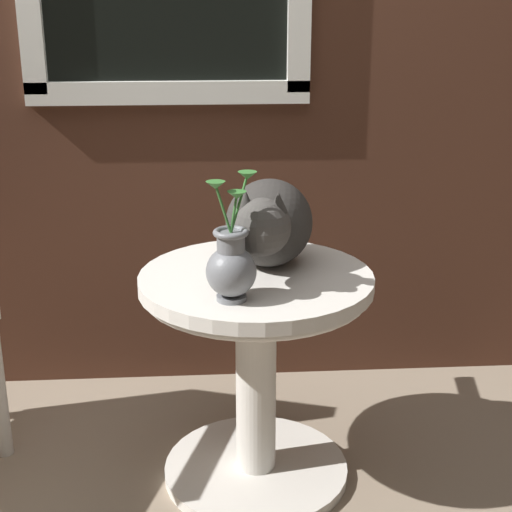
{
  "coord_description": "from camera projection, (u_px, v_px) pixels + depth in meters",
  "views": [
    {
      "loc": [
        0.17,
        -1.59,
        1.27
      ],
      "look_at": [
        0.3,
        0.22,
        0.65
      ],
      "focal_mm": 53.0,
      "sensor_mm": 36.0,
      "label": 1
    }
  ],
  "objects": [
    {
      "name": "wicker_side_table",
      "position": [
        256.0,
        346.0,
        1.99
      ],
      "size": [
        0.6,
        0.6,
        0.6
      ],
      "color": "silver",
      "rests_on": "ground_plane"
    },
    {
      "name": "cat",
      "position": [
        268.0,
        223.0,
        1.95
      ],
      "size": [
        0.27,
        0.55,
        0.24
      ],
      "color": "#33302D",
      "rests_on": "wicker_side_table"
    },
    {
      "name": "pewter_vase_with_ivy",
      "position": [
        231.0,
        263.0,
        1.74
      ],
      "size": [
        0.12,
        0.12,
        0.3
      ],
      "color": "slate",
      "rests_on": "wicker_side_table"
    }
  ]
}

